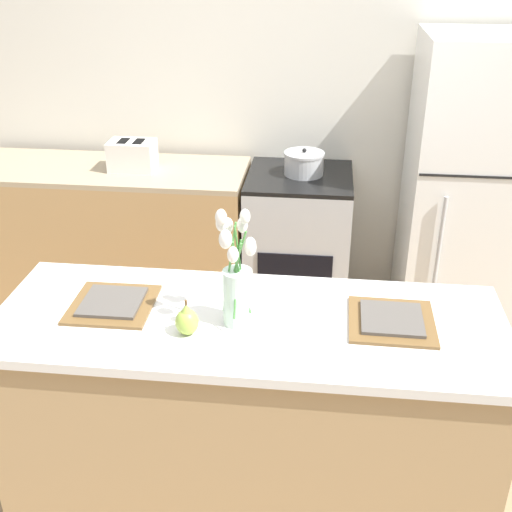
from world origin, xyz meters
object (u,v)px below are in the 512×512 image
stove_range (298,247)px  pear_figurine (187,320)px  refrigerator (469,192)px  flower_vase (237,281)px  toaster (132,155)px  plate_setting_left (113,304)px  plate_setting_right (392,320)px  cooking_pot (304,163)px

stove_range → pear_figurine: bearing=-99.6°
stove_range → refrigerator: size_ratio=0.54×
flower_vase → toaster: bearing=117.5°
stove_range → flower_vase: bearing=-94.7°
plate_setting_left → plate_setting_right: bearing=0.0°
pear_figurine → plate_setting_right: 0.70m
pear_figurine → stove_range: bearing=80.4°
stove_range → plate_setting_left: size_ratio=3.09×
flower_vase → toaster: 1.82m
refrigerator → pear_figurine: 2.12m
refrigerator → toaster: size_ratio=6.10×
stove_range → flower_vase: flower_vase is taller
stove_range → plate_setting_left: bearing=-110.8°
pear_figurine → flower_vase: bearing=28.7°
stove_range → refrigerator: refrigerator is taller
stove_range → plate_setting_right: 1.69m
toaster → pear_figurine: bearing=-68.1°
pear_figurine → plate_setting_left: pear_figurine is taller
flower_vase → pear_figurine: 0.21m
stove_range → refrigerator: bearing=0.0°
cooking_pot → pear_figurine: bearing=-100.2°
refrigerator → plate_setting_right: size_ratio=5.75×
plate_setting_right → toaster: size_ratio=1.06×
pear_figurine → plate_setting_left: bearing=155.0°
toaster → cooking_pot: (0.99, 0.03, -0.02)m
refrigerator → cooking_pot: bearing=179.2°
plate_setting_left → flower_vase: bearing=-6.9°
pear_figurine → plate_setting_right: pear_figurine is taller
flower_vase → plate_setting_right: (0.53, 0.06, -0.16)m
plate_setting_right → stove_range: bearing=104.2°
refrigerator → plate_setting_left: 2.21m
refrigerator → pear_figurine: (-1.24, -1.71, 0.15)m
stove_range → pear_figurine: 1.82m
plate_setting_right → pear_figurine: bearing=-168.3°
pear_figurine → toaster: 1.83m
flower_vase → cooking_pot: 1.65m
plate_setting_right → plate_setting_left: bearing=180.0°
plate_setting_left → cooking_pot: size_ratio=1.29×
flower_vase → toaster: flower_vase is taller
flower_vase → cooking_pot: flower_vase is taller
pear_figurine → refrigerator: bearing=54.1°
plate_setting_left → toaster: 1.60m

